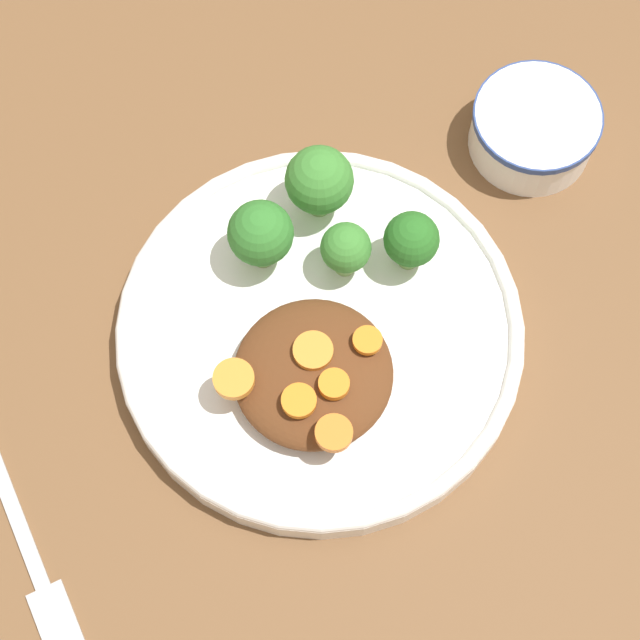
{
  "coord_description": "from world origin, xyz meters",
  "views": [
    {
      "loc": [
        -0.22,
        -0.15,
        0.69
      ],
      "look_at": [
        0.0,
        0.0,
        0.04
      ],
      "focal_mm": 60.0,
      "sensor_mm": 36.0,
      "label": 1
    }
  ],
  "objects": [
    {
      "name": "ground_plane",
      "position": [
        0.0,
        0.0,
        0.0
      ],
      "size": [
        4.0,
        4.0,
        0.0
      ],
      "primitive_type": "plane",
      "color": "brown"
    },
    {
      "name": "plate",
      "position": [
        0.0,
        0.0,
        0.01
      ],
      "size": [
        0.28,
        0.28,
        0.03
      ],
      "color": "white",
      "rests_on": "ground_plane"
    },
    {
      "name": "dip_bowl",
      "position": [
        0.22,
        -0.04,
        0.02
      ],
      "size": [
        0.09,
        0.09,
        0.04
      ],
      "color": "white",
      "rests_on": "ground_plane"
    },
    {
      "name": "stew_mound",
      "position": [
        -0.03,
        -0.02,
        0.04
      ],
      "size": [
        0.11,
        0.1,
        0.03
      ],
      "primitive_type": "ellipsoid",
      "color": "#5B3319",
      "rests_on": "plate"
    },
    {
      "name": "broccoli_floret_0",
      "position": [
        0.05,
        0.01,
        0.05
      ],
      "size": [
        0.03,
        0.03,
        0.05
      ],
      "color": "#7FA85B",
      "rests_on": "plate"
    },
    {
      "name": "broccoli_floret_1",
      "position": [
        0.08,
        0.05,
        0.06
      ],
      "size": [
        0.05,
        0.05,
        0.06
      ],
      "color": "#7FA85B",
      "rests_on": "plate"
    },
    {
      "name": "broccoli_floret_2",
      "position": [
        0.02,
        0.06,
        0.06
      ],
      "size": [
        0.04,
        0.04,
        0.06
      ],
      "color": "#759E51",
      "rests_on": "plate"
    },
    {
      "name": "broccoli_floret_3",
      "position": [
        0.08,
        -0.02,
        0.05
      ],
      "size": [
        0.04,
        0.04,
        0.05
      ],
      "color": "#759E51",
      "rests_on": "plate"
    },
    {
      "name": "carrot_slice_0",
      "position": [
        -0.0,
        -0.04,
        0.05
      ],
      "size": [
        0.02,
        0.02,
        0.0
      ],
      "primitive_type": "cylinder",
      "color": "orange",
      "rests_on": "stew_mound"
    },
    {
      "name": "carrot_slice_1",
      "position": [
        -0.06,
        -0.02,
        0.05
      ],
      "size": [
        0.02,
        0.02,
        0.01
      ],
      "primitive_type": "cylinder",
      "color": "orange",
      "rests_on": "stew_mound"
    },
    {
      "name": "carrot_slice_2",
      "position": [
        -0.03,
        -0.01,
        0.05
      ],
      "size": [
        0.03,
        0.03,
        0.0
      ],
      "primitive_type": "cylinder",
      "color": "orange",
      "rests_on": "stew_mound"
    },
    {
      "name": "carrot_slice_3",
      "position": [
        -0.04,
        -0.04,
        0.05
      ],
      "size": [
        0.02,
        0.02,
        0.01
      ],
      "primitive_type": "cylinder",
      "color": "orange",
      "rests_on": "stew_mound"
    },
    {
      "name": "carrot_slice_4",
      "position": [
        -0.06,
        -0.05,
        0.05
      ],
      "size": [
        0.02,
        0.02,
        0.01
      ],
      "primitive_type": "cylinder",
      "color": "orange",
      "rests_on": "stew_mound"
    },
    {
      "name": "carrot_slice_5",
      "position": [
        -0.07,
        0.02,
        0.05
      ],
      "size": [
        0.03,
        0.03,
        0.01
      ],
      "primitive_type": "cylinder",
      "color": "orange",
      "rests_on": "stew_mound"
    },
    {
      "name": "fork",
      "position": [
        -0.23,
        0.07,
        0.0
      ],
      "size": [
        0.11,
        0.17,
        0.01
      ],
      "rotation": [
        0.0,
        0.0,
        10.46
      ],
      "color": "#BABABA",
      "rests_on": "ground_plane"
    }
  ]
}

